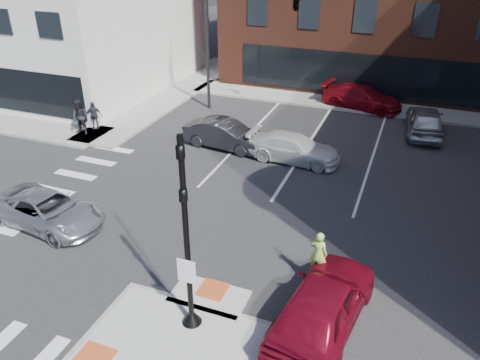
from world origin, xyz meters
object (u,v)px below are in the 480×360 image
at_px(bg_car_red, 362,97).
at_px(bg_car_dark, 225,134).
at_px(white_pickup, 294,148).
at_px(pedestrian_b, 94,115).
at_px(cyclist, 317,267).
at_px(silver_suv, 47,210).
at_px(pedestrian_a, 80,117).
at_px(red_sedan, 323,304).
at_px(bg_car_silver, 425,120).

bearing_deg(bg_car_red, bg_car_dark, 157.55).
distance_m(white_pickup, pedestrian_b, 11.79).
xyz_separation_m(white_pickup, cyclist, (3.22, -8.81, 0.00)).
relative_size(silver_suv, bg_car_dark, 1.06).
xyz_separation_m(silver_suv, pedestrian_a, (-4.52, 7.88, 0.47)).
bearing_deg(silver_suv, cyclist, -81.42).
relative_size(white_pickup, pedestrian_a, 2.38).
xyz_separation_m(silver_suv, red_sedan, (11.24, -1.42, 0.20)).
height_order(bg_car_red, cyclist, cyclist).
relative_size(red_sedan, bg_car_red, 0.98).
relative_size(silver_suv, pedestrian_a, 2.43).
bearing_deg(pedestrian_b, cyclist, -51.00).
relative_size(red_sedan, bg_car_dark, 1.12).
distance_m(red_sedan, bg_car_silver, 16.83).
bearing_deg(white_pickup, pedestrian_b, 93.33).
distance_m(silver_suv, red_sedan, 11.33).
bearing_deg(bg_car_red, cyclist, -165.41).
relative_size(white_pickup, pedestrian_b, 2.95).
distance_m(cyclist, pedestrian_b, 17.23).
height_order(silver_suv, red_sedan, red_sedan).
bearing_deg(bg_car_silver, cyclist, 74.04).
distance_m(red_sedan, cyclist, 1.88).
distance_m(bg_car_red, pedestrian_a, 17.46).
xyz_separation_m(white_pickup, bg_car_silver, (5.98, 6.10, 0.13)).
bearing_deg(bg_car_red, bg_car_silver, -116.98).
xyz_separation_m(red_sedan, bg_car_dark, (-7.63, 10.82, -0.12)).
distance_m(bg_car_dark, cyclist, 11.46).
bearing_deg(pedestrian_a, bg_car_red, 39.35).
relative_size(red_sedan, white_pickup, 1.08).
xyz_separation_m(silver_suv, white_pickup, (7.43, 9.17, 0.01)).
bearing_deg(pedestrian_a, red_sedan, -28.01).
bearing_deg(pedestrian_b, silver_suv, -85.36).
xyz_separation_m(silver_suv, pedestrian_b, (-4.35, 8.84, 0.28)).
bearing_deg(red_sedan, pedestrian_a, -22.49).
xyz_separation_m(red_sedan, white_pickup, (-3.80, 10.59, -0.18)).
bearing_deg(pedestrian_a, pedestrian_b, 82.41).
relative_size(white_pickup, bg_car_silver, 0.98).
distance_m(white_pickup, pedestrian_a, 12.03).
bearing_deg(red_sedan, silver_suv, 0.87).
height_order(white_pickup, bg_car_silver, bg_car_silver).
bearing_deg(white_pickup, pedestrian_a, 97.87).
bearing_deg(bg_car_dark, silver_suv, 164.95).
bearing_deg(red_sedan, white_pickup, -62.19).
xyz_separation_m(cyclist, pedestrian_a, (-15.17, 7.51, 0.45)).
xyz_separation_m(red_sedan, pedestrian_b, (-15.58, 10.25, 0.08)).
bearing_deg(bg_car_silver, bg_car_red, -43.22).
height_order(silver_suv, cyclist, cyclist).
bearing_deg(white_pickup, red_sedan, -158.55).
height_order(red_sedan, pedestrian_b, pedestrian_b).
height_order(silver_suv, pedestrian_b, pedestrian_b).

